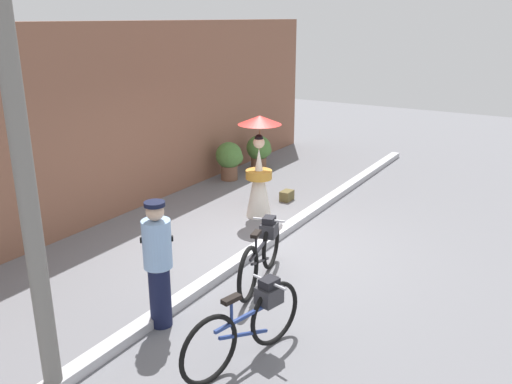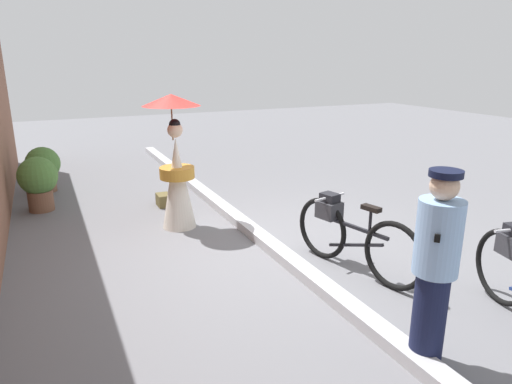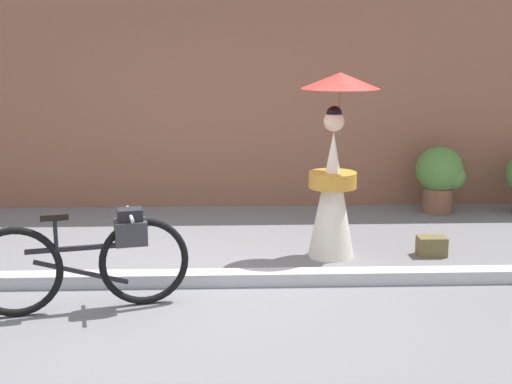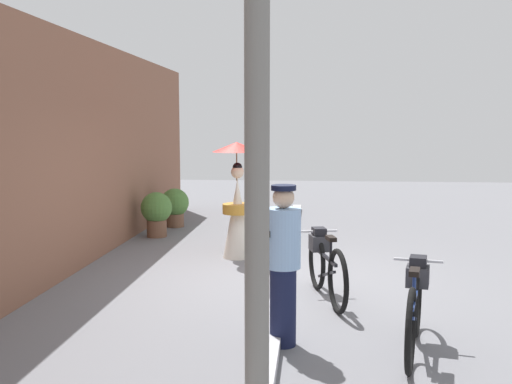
{
  "view_description": "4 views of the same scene",
  "coord_description": "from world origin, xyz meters",
  "views": [
    {
      "loc": [
        -6.82,
        -4.07,
        3.58
      ],
      "look_at": [
        0.37,
        0.33,
        0.81
      ],
      "focal_mm": 37.53,
      "sensor_mm": 36.0,
      "label": 1
    },
    {
      "loc": [
        -4.86,
        2.47,
        2.36
      ],
      "look_at": [
        -0.14,
        0.26,
        0.83
      ],
      "focal_mm": 32.14,
      "sensor_mm": 36.0,
      "label": 2
    },
    {
      "loc": [
        0.25,
        -5.92,
        2.17
      ],
      "look_at": [
        0.47,
        0.29,
        0.8
      ],
      "focal_mm": 47.51,
      "sensor_mm": 36.0,
      "label": 3
    },
    {
      "loc": [
        -8.2,
        -0.39,
        2.16
      ],
      "look_at": [
        -0.25,
        0.37,
        1.26
      ],
      "focal_mm": 41.54,
      "sensor_mm": 36.0,
      "label": 4
    }
  ],
  "objects": [
    {
      "name": "ground_plane",
      "position": [
        0.0,
        0.0,
        0.0
      ],
      "size": [
        30.0,
        30.0,
        0.0
      ],
      "primitive_type": "plane",
      "color": "slate"
    },
    {
      "name": "building_wall",
      "position": [
        0.0,
        3.27,
        1.75
      ],
      "size": [
        14.0,
        0.4,
        3.51
      ],
      "primitive_type": "cube",
      "color": "brown",
      "rests_on": "ground_plane"
    },
    {
      "name": "sidewalk_curb",
      "position": [
        0.0,
        0.0,
        0.06
      ],
      "size": [
        14.0,
        0.2,
        0.12
      ],
      "primitive_type": "cube",
      "color": "#B2B2B7",
      "rests_on": "ground_plane"
    },
    {
      "name": "bicycle_near_officer",
      "position": [
        -2.57,
        -1.38,
        0.45
      ],
      "size": [
        1.71,
        0.55,
        0.86
      ],
      "color": "black",
      "rests_on": "ground_plane"
    },
    {
      "name": "bicycle_far_side",
      "position": [
        -0.93,
        -0.56,
        0.44
      ],
      "size": [
        1.75,
        0.56,
        0.84
      ],
      "color": "black",
      "rests_on": "ground_plane"
    },
    {
      "name": "person_officer",
      "position": [
        -2.56,
        -0.12,
        0.84
      ],
      "size": [
        0.34,
        0.34,
        1.59
      ],
      "color": "#141938",
      "rests_on": "ground_plane"
    },
    {
      "name": "person_with_parasol",
      "position": [
        1.29,
        0.83,
        0.95
      ],
      "size": [
        0.8,
        0.8,
        1.89
      ],
      "color": "silver",
      "rests_on": "ground_plane"
    },
    {
      "name": "potted_plant_by_door",
      "position": [
        2.95,
        2.61,
        0.5
      ],
      "size": [
        0.62,
        0.61,
        0.88
      ],
      "color": "brown",
      "rests_on": "ground_plane"
    },
    {
      "name": "potted_plant_small",
      "position": [
        4.12,
        2.52,
        0.46
      ],
      "size": [
        0.62,
        0.6,
        0.82
      ],
      "color": "brown",
      "rests_on": "ground_plane"
    },
    {
      "name": "backpack_on_pavement",
      "position": [
        2.33,
        0.79,
        0.11
      ],
      "size": [
        0.29,
        0.2,
        0.2
      ],
      "color": "brown",
      "rests_on": "ground_plane"
    },
    {
      "name": "utility_pole",
      "position": [
        -4.05,
        -0.0,
        2.4
      ],
      "size": [
        0.18,
        0.18,
        4.8
      ],
      "primitive_type": "cylinder",
      "color": "slate",
      "rests_on": "ground_plane"
    }
  ]
}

